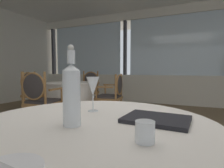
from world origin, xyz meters
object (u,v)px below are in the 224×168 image
dining_chair_1_1 (113,93)px  dining_chair_1_3 (33,90)px  water_tumbler (145,132)px  dining_chair_1_0 (39,97)px  menu_book (156,119)px  wine_glass (93,87)px  dining_chair_1_2 (89,87)px  water_bottle (72,93)px

dining_chair_1_1 → dining_chair_1_3: bearing=0.0°
dining_chair_1_1 → water_tumbler: bearing=109.4°
dining_chair_1_0 → dining_chair_1_3: bearing=45.0°
dining_chair_1_3 → menu_book: bearing=-40.1°
wine_glass → dining_chair_1_1: wine_glass is taller
menu_book → dining_chair_1_1: bearing=122.2°
menu_book → dining_chair_1_2: (-2.29, 3.11, -0.19)m
dining_chair_1_1 → menu_book: bearing=112.0°
water_bottle → dining_chair_1_1: water_bottle is taller
water_tumbler → menu_book: 0.29m
dining_chair_1_0 → dining_chair_1_1: 1.33m
dining_chair_1_2 → wine_glass: bearing=25.1°
dining_chair_1_2 → menu_book: bearing=29.7°
water_tumbler → menu_book: bearing=92.3°
dining_chair_1_3 → dining_chair_1_0: bearing=-45.0°
water_tumbler → dining_chair_1_2: dining_chair_1_2 is taller
dining_chair_1_0 → dining_chair_1_2: bearing=0.0°
water_bottle → dining_chair_1_2: water_bottle is taller
dining_chair_1_3 → wine_glass: bearing=-43.0°
menu_book → dining_chair_1_0: (-2.07, 1.23, -0.18)m
dining_chair_1_0 → water_bottle: bearing=-137.0°
dining_chair_1_1 → dining_chair_1_2: 1.34m
water_bottle → dining_chair_1_0: size_ratio=0.38×
water_bottle → dining_chair_1_3: bearing=140.5°
water_tumbler → dining_chair_1_2: (-2.30, 3.40, -0.22)m
water_bottle → dining_chair_1_3: (-2.78, 2.30, -0.33)m
water_tumbler → menu_book: water_tumbler is taller
water_bottle → dining_chair_1_0: bearing=139.7°
dining_chair_1_0 → dining_chair_1_3: dining_chair_1_0 is taller
wine_glass → water_tumbler: bearing=-40.2°
menu_book → wine_glass: bearing=175.1°
menu_book → dining_chair_1_3: (-3.12, 2.06, -0.19)m
wine_glass → dining_chair_1_3: size_ratio=0.22×
water_bottle → menu_book: bearing=34.4°
dining_chair_1_0 → dining_chair_1_2: (-0.22, 1.88, -0.01)m
menu_book → water_bottle: bearing=-142.0°
water_tumbler → dining_chair_1_1: bearing=116.1°
water_bottle → dining_chair_1_1: 2.69m
menu_book → dining_chair_1_3: bearing=150.1°
dining_chair_1_0 → dining_chair_1_1: bearing=-44.8°
wine_glass → water_bottle: bearing=-78.7°
dining_chair_1_1 → dining_chair_1_3: size_ratio=0.96×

